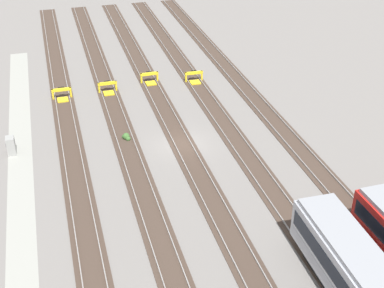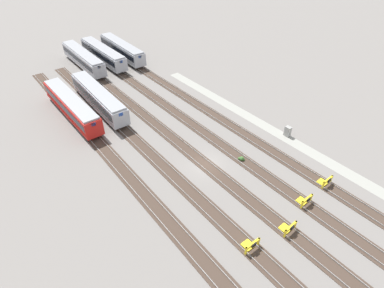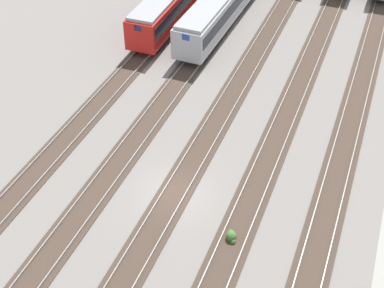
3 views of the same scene
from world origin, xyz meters
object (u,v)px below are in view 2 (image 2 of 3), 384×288
Objects in this scene: bumper_stop_middle_track at (288,228)px; weed_clump at (241,159)px; subway_car_front_row_right_inner at (83,59)px; bumper_stop_nearest_track at (325,181)px; subway_car_front_row_centre at (103,54)px; bumper_stop_far_inner_track at (250,245)px; electrical_cabinet at (288,131)px; bumper_stop_near_inner_track at (305,200)px; subway_car_front_row_rightmost at (98,98)px; subway_car_front_row_left_inner at (72,106)px; subway_car_front_row_leftmost at (122,49)px.

bumper_stop_middle_track is 12.35m from weed_clump.
subway_car_front_row_right_inner is 9.00× the size of bumper_stop_nearest_track.
bumper_stop_nearest_track is at bearing -174.96° from subway_car_front_row_centre.
bumper_stop_far_inner_track is 1.25× the size of electrical_cabinet.
bumper_stop_nearest_track is 1.00× the size of bumper_stop_near_inner_track.
subway_car_front_row_rightmost is at bearing 0.10° from bumper_stop_far_inner_track.
subway_car_front_row_rightmost is (0.00, -4.75, 0.00)m from subway_car_front_row_left_inner.
subway_car_front_row_right_inner is at bearing 5.83° from weed_clump.
subway_car_front_row_rightmost is 37.13m from bumper_stop_near_inner_track.
bumper_stop_near_inner_track is (-35.85, -9.57, -1.53)m from subway_car_front_row_rightmost.
subway_car_front_row_left_inner is 19.61× the size of weed_clump.
subway_car_front_row_leftmost and subway_car_front_row_left_inner have the same top height.
bumper_stop_near_inner_track is at bearing 135.85° from electrical_cabinet.
subway_car_front_row_centre is at bearing -0.16° from weed_clump.
subway_car_front_row_centre is 54.58m from bumper_stop_near_inner_track.
subway_car_front_row_left_inner is at bearing 21.77° from bumper_stop_near_inner_track.
electrical_cabinet is at bearing -167.71° from subway_car_front_row_centre.
bumper_stop_nearest_track is at bearing -88.07° from bumper_stop_far_inner_track.
electrical_cabinet is (9.68, -4.92, 0.29)m from bumper_stop_nearest_track.
subway_car_front_row_left_inner is 8.99× the size of bumper_stop_middle_track.
subway_car_front_row_leftmost is at bearing 0.02° from bumper_stop_nearest_track.
weed_clump is (-25.66, -14.16, -1.80)m from subway_car_front_row_left_inner.
subway_car_front_row_centre is 8.99× the size of bumper_stop_far_inner_track.
subway_car_front_row_rightmost is 38.37m from bumper_stop_nearest_track.
subway_car_front_row_right_inner is at bearing 17.83° from electrical_cabinet.
subway_car_front_row_left_inner is 23.54m from subway_car_front_row_centre.
subway_car_front_row_right_inner is at bearing 9.86° from bumper_stop_nearest_track.
subway_car_front_row_left_inner reaches higher than electrical_cabinet.
subway_car_front_row_rightmost is 36.07m from bumper_stop_far_inner_track.
weed_clump is (10.19, 0.15, -0.27)m from bumper_stop_near_inner_track.
bumper_stop_nearest_track and bumper_stop_near_inner_track have the same top height.
subway_car_front_row_centre is 9.00× the size of bumper_stop_nearest_track.
subway_car_front_row_rightmost is at bearing -90.00° from subway_car_front_row_left_inner.
bumper_stop_nearest_track is 10.87m from electrical_cabinet.
subway_car_front_row_left_inner reaches higher than bumper_stop_nearest_track.
subway_car_front_row_rightmost is at bearing 21.95° from bumper_stop_nearest_track.
bumper_stop_near_inner_track and bumper_stop_far_inner_track have the same top height.
subway_car_front_row_left_inner is at bearing 142.64° from subway_car_front_row_centre.
subway_car_front_row_leftmost is 26.70m from subway_car_front_row_left_inner.
subway_car_front_row_left_inner is 38.35m from bumper_stop_middle_track.
bumper_stop_near_inner_track is 1.25× the size of electrical_cabinet.
subway_car_front_row_right_inner reaches higher than bumper_stop_nearest_track.
subway_car_front_row_right_inner reaches higher than bumper_stop_near_inner_track.
bumper_stop_nearest_track is at bearing -179.98° from subway_car_front_row_leftmost.
bumper_stop_near_inner_track reaches higher than weed_clump.
subway_car_front_row_centre is 4.67m from subway_car_front_row_right_inner.
weed_clump is (-44.35, 4.89, -1.80)m from subway_car_front_row_leftmost.
bumper_stop_near_inner_track is (-35.85, -14.32, -1.53)m from subway_car_front_row_left_inner.
subway_car_front_row_left_inner is (-18.70, 19.06, 0.00)m from subway_car_front_row_leftmost.
subway_car_front_row_leftmost is 9.00× the size of bumper_stop_middle_track.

